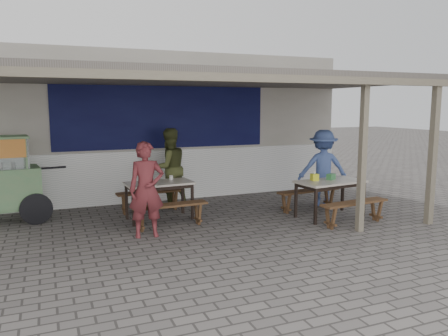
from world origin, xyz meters
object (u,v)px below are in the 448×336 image
table_right (330,184)px  condiment_bowl (149,181)px  table_left (159,186)px  bench_right_street (354,207)px  bench_left_street (170,210)px  donation_box (331,177)px  patron_wall_side (169,168)px  patron_street_side (147,190)px  condiment_jar (171,178)px  bench_left_wall (150,196)px  tissue_box (314,177)px  patron_right_table (323,168)px  bench_right_wall (308,195)px

table_right → condiment_bowl: bearing=153.3°
table_left → bench_right_street: table_left is taller
bench_left_street → donation_box: donation_box is taller
patron_wall_side → condiment_bowl: patron_wall_side is taller
patron_street_side → condiment_jar: (0.77, 1.23, -0.03)m
patron_street_side → condiment_bowl: size_ratio=8.59×
bench_left_wall → tissue_box: tissue_box is taller
bench_left_street → table_left: bearing=90.0°
table_right → bench_left_street: bearing=165.4°
patron_street_side → tissue_box: bearing=5.9°
bench_left_wall → bench_right_street: 4.16m
bench_right_street → patron_street_side: size_ratio=0.91×
patron_right_table → condiment_bowl: bearing=19.7°
table_right → patron_wall_side: patron_wall_side is taller
patron_street_side → tissue_box: (3.41, 0.04, -0.00)m
donation_box → table_left: bearing=162.9°
bench_right_wall → bench_left_street: bearing=177.3°
table_right → bench_right_street: size_ratio=0.97×
bench_right_street → patron_wall_side: bearing=128.8°
table_left → table_right: bearing=-22.3°
tissue_box → patron_street_side: bearing=-179.3°
bench_left_wall → bench_right_wall: bearing=-22.7°
tissue_box → condiment_bowl: 3.30m
table_left → donation_box: 3.47m
donation_box → condiment_bowl: donation_box is taller
patron_street_side → condiment_bowl: bearing=80.4°
bench_left_wall → patron_wall_side: bearing=29.4°
condiment_jar → donation_box: bearing=-22.0°
bench_right_street → patron_right_table: 1.77m
bench_left_street → tissue_box: tissue_box is taller
patron_right_table → tissue_box: 1.14m
condiment_bowl → table_right: bearing=-20.2°
bench_left_wall → condiment_bowl: 0.72m
bench_left_wall → tissue_box: size_ratio=10.46×
bench_left_street → patron_wall_side: 1.82m
donation_box → condiment_bowl: bearing=161.9°
tissue_box → condiment_bowl: bearing=160.4°
table_left → bench_left_street: size_ratio=0.94×
bench_left_wall → patron_wall_side: (0.51, 0.33, 0.54)m
bench_left_street → condiment_bowl: (-0.20, 0.80, 0.44)m
donation_box → condiment_jar: donation_box is taller
bench_left_wall → condiment_jar: (0.34, -0.48, 0.46)m
patron_right_table → tissue_box: (-0.78, -0.83, -0.04)m
patron_wall_side → patron_street_side: bearing=52.8°
bench_right_street → donation_box: donation_box is taller
bench_right_wall → tissue_box: 0.74m
bench_left_street → bench_right_wall: 3.13m
patron_right_table → donation_box: 0.96m
patron_wall_side → tissue_box: 3.17m
bench_left_street → bench_right_street: size_ratio=0.94×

